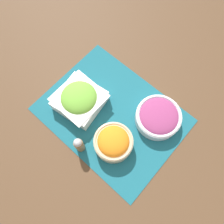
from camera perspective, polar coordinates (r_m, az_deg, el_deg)
ground_plane at (r=0.92m, az=-0.00°, el=-0.72°), size 3.00×3.00×0.00m
placemat at (r=0.92m, az=-0.00°, el=-0.68°), size 0.57×0.44×0.00m
carrot_bowl at (r=0.84m, az=0.36°, el=-7.88°), size 0.15×0.15×0.09m
lettuce_bowl at (r=0.90m, az=-8.48°, el=3.29°), size 0.20×0.20×0.09m
onion_bowl at (r=0.90m, az=12.01°, el=-1.23°), size 0.18×0.18×0.07m
pepper_shaker at (r=0.84m, az=-8.69°, el=-8.37°), size 0.04×0.04×0.11m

